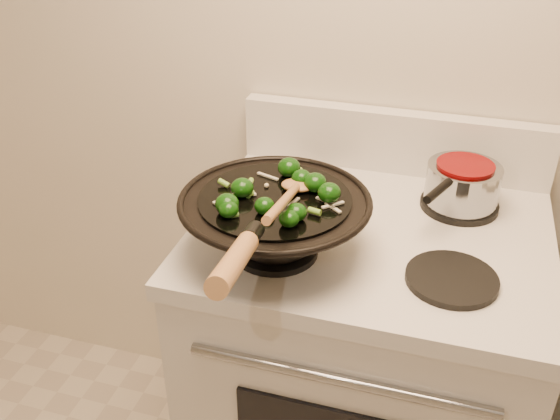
% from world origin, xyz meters
% --- Properties ---
extents(stove, '(0.78, 0.67, 1.08)m').
position_xyz_m(stove, '(-0.02, 1.17, 0.47)').
color(stove, silver).
rests_on(stove, ground).
extents(wok, '(0.39, 0.64, 0.25)m').
position_xyz_m(wok, '(-0.20, 1.02, 1.00)').
color(wok, black).
rests_on(wok, stove).
extents(stirfry, '(0.27, 0.24, 0.04)m').
position_xyz_m(stirfry, '(-0.19, 1.01, 1.07)').
color(stirfry, '#0C3508').
rests_on(stirfry, wok).
extents(wooden_spoon, '(0.07, 0.31, 0.10)m').
position_xyz_m(wooden_spoon, '(-0.16, 0.99, 1.08)').
color(wooden_spoon, '#9D6B3E').
rests_on(wooden_spoon, wok).
extents(saucepan, '(0.17, 0.26, 0.10)m').
position_xyz_m(saucepan, '(0.16, 1.32, 0.98)').
color(saucepan, gray).
rests_on(saucepan, stove).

